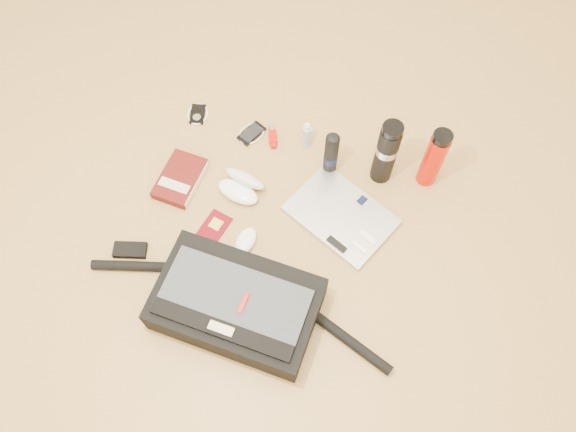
# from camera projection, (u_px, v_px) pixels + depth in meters

# --- Properties ---
(ground) EXTENTS (4.00, 4.00, 0.00)m
(ground) POSITION_uv_depth(u_px,v_px,m) (266.00, 250.00, 1.95)
(ground) COLOR #A17D43
(ground) RESTS_ON ground
(messenger_bag) EXTENTS (1.06, 0.33, 0.15)m
(messenger_bag) POSITION_uv_depth(u_px,v_px,m) (236.00, 304.00, 1.79)
(messenger_bag) COLOR black
(messenger_bag) RESTS_ON ground
(laptop) EXTENTS (0.43, 0.37, 0.03)m
(laptop) POSITION_uv_depth(u_px,v_px,m) (341.00, 216.00, 1.99)
(laptop) COLOR #B7B7B9
(laptop) RESTS_ON ground
(book) EXTENTS (0.15, 0.22, 0.04)m
(book) POSITION_uv_depth(u_px,v_px,m) (181.00, 179.00, 2.06)
(book) COLOR #450D0B
(book) RESTS_ON ground
(passport) EXTENTS (0.10, 0.13, 0.01)m
(passport) POSITION_uv_depth(u_px,v_px,m) (215.00, 226.00, 1.99)
(passport) COLOR #52040B
(passport) RESTS_ON ground
(mouse) EXTENTS (0.07, 0.11, 0.03)m
(mouse) POSITION_uv_depth(u_px,v_px,m) (246.00, 241.00, 1.94)
(mouse) COLOR white
(mouse) RESTS_ON ground
(sunglasses_case) EXTENTS (0.18, 0.16, 0.09)m
(sunglasses_case) POSITION_uv_depth(u_px,v_px,m) (241.00, 186.00, 2.03)
(sunglasses_case) COLOR white
(sunglasses_case) RESTS_ON ground
(ipod) EXTENTS (0.10, 0.10, 0.01)m
(ipod) POSITION_uv_depth(u_px,v_px,m) (198.00, 114.00, 2.20)
(ipod) COLOR black
(ipod) RESTS_ON ground
(phone) EXTENTS (0.11, 0.12, 0.01)m
(phone) POSITION_uv_depth(u_px,v_px,m) (252.00, 133.00, 2.16)
(phone) COLOR black
(phone) RESTS_ON ground
(inhaler) EXTENTS (0.06, 0.10, 0.03)m
(inhaler) POSITION_uv_depth(u_px,v_px,m) (273.00, 137.00, 2.15)
(inhaler) COLOR #BA0901
(inhaler) RESTS_ON ground
(spray_bottle) EXTENTS (0.04, 0.04, 0.13)m
(spray_bottle) POSITION_uv_depth(u_px,v_px,m) (307.00, 136.00, 2.10)
(spray_bottle) COLOR #8FB0C8
(spray_bottle) RESTS_ON ground
(aerosol_can) EXTENTS (0.06, 0.06, 0.22)m
(aerosol_can) POSITION_uv_depth(u_px,v_px,m) (331.00, 154.00, 2.00)
(aerosol_can) COLOR black
(aerosol_can) RESTS_ON ground
(thermos_black) EXTENTS (0.08, 0.08, 0.30)m
(thermos_black) POSITION_uv_depth(u_px,v_px,m) (386.00, 152.00, 1.95)
(thermos_black) COLOR black
(thermos_black) RESTS_ON ground
(thermos_red) EXTENTS (0.08, 0.08, 0.27)m
(thermos_red) POSITION_uv_depth(u_px,v_px,m) (434.00, 158.00, 1.96)
(thermos_red) COLOR #C21104
(thermos_red) RESTS_ON ground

